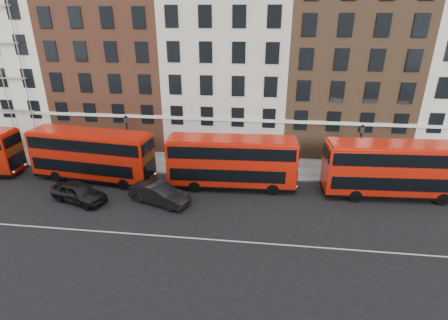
# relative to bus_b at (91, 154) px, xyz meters

# --- Properties ---
(ground) EXTENTS (120.00, 120.00, 0.00)m
(ground) POSITION_rel_bus_b_xyz_m (11.10, -5.92, -2.53)
(ground) COLOR black
(ground) RESTS_ON ground
(pavement) EXTENTS (80.00, 5.00, 0.15)m
(pavement) POSITION_rel_bus_b_xyz_m (11.10, 4.58, -2.45)
(pavement) COLOR gray
(pavement) RESTS_ON ground
(kerb) EXTENTS (80.00, 0.30, 0.16)m
(kerb) POSITION_rel_bus_b_xyz_m (11.10, 2.08, -2.45)
(kerb) COLOR gray
(kerb) RESTS_ON ground
(road_centre_line) EXTENTS (70.00, 0.12, 0.01)m
(road_centre_line) POSITION_rel_bus_b_xyz_m (11.10, -7.92, -2.52)
(road_centre_line) COLOR white
(road_centre_line) RESTS_ON ground
(building_terrace) EXTENTS (64.00, 11.95, 22.00)m
(building_terrace) POSITION_rel_bus_b_xyz_m (10.79, 11.95, 7.71)
(building_terrace) COLOR #BCB6A2
(building_terrace) RESTS_ON ground
(bus_b) EXTENTS (11.44, 3.91, 4.71)m
(bus_b) POSITION_rel_bus_b_xyz_m (0.00, 0.00, 0.00)
(bus_b) COLOR red
(bus_b) RESTS_ON ground
(bus_c) EXTENTS (11.19, 3.15, 4.66)m
(bus_c) POSITION_rel_bus_b_xyz_m (12.77, -0.01, -0.03)
(bus_c) COLOR red
(bus_c) RESTS_ON ground
(bus_d) EXTENTS (11.49, 3.32, 4.77)m
(bus_d) POSITION_rel_bus_b_xyz_m (26.26, -0.01, 0.03)
(bus_d) COLOR red
(bus_d) RESTS_ON ground
(car_rear) EXTENTS (5.22, 3.35, 1.65)m
(car_rear) POSITION_rel_bus_b_xyz_m (0.59, -3.99, -1.70)
(car_rear) COLOR black
(car_rear) RESTS_ON ground
(car_front) EXTENTS (5.35, 3.36, 1.67)m
(car_front) POSITION_rel_bus_b_xyz_m (7.22, -3.42, -1.69)
(car_front) COLOR black
(car_front) RESTS_ON ground
(lamp_post_left) EXTENTS (0.44, 0.44, 5.33)m
(lamp_post_left) POSITION_rel_bus_b_xyz_m (2.39, 2.91, 0.55)
(lamp_post_left) COLOR black
(lamp_post_left) RESTS_ON pavement
(lamp_post_right) EXTENTS (0.44, 0.44, 5.33)m
(lamp_post_right) POSITION_rel_bus_b_xyz_m (23.94, 2.61, 0.55)
(lamp_post_right) COLOR black
(lamp_post_right) RESTS_ON pavement
(iron_railings) EXTENTS (6.60, 0.06, 1.00)m
(iron_railings) POSITION_rel_bus_b_xyz_m (11.10, 6.78, -1.88)
(iron_railings) COLOR black
(iron_railings) RESTS_ON pavement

